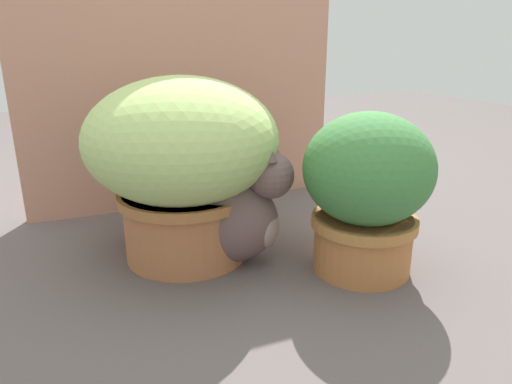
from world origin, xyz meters
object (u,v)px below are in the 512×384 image
grass_planter (183,158)px  mushroom_ornament_pink (225,220)px  leafy_planter (367,189)px  cat (232,215)px

grass_planter → mushroom_ornament_pink: 0.18m
mushroom_ornament_pink → leafy_planter: bearing=-27.5°
cat → mushroom_ornament_pink: bearing=-163.7°
grass_planter → leafy_planter: 0.44m
leafy_planter → cat: 0.32m
grass_planter → mushroom_ornament_pink: grass_planter is taller
cat → leafy_planter: bearing=-30.1°
grass_planter → leafy_planter: grass_planter is taller
leafy_planter → mushroom_ornament_pink: 0.34m
cat → mushroom_ornament_pink: cat is taller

